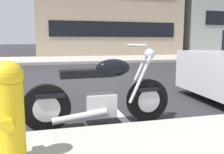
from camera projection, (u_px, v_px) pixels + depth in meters
name	position (u px, v px, depth m)	size (l,w,h in m)	color
ground_plane	(84.00, 78.00, 7.61)	(260.00, 260.00, 0.00)	#28282B
parking_stall_stripe	(120.00, 116.00, 3.65)	(0.12, 2.20, 0.01)	silver
parked_motorcycle	(102.00, 95.00, 3.18)	(2.01, 0.62, 1.10)	black
fire_hydrant	(10.00, 109.00, 1.91)	(0.24, 0.36, 0.85)	gold
townhouse_mid_block	(101.00, 3.00, 21.78)	(11.22, 10.12, 9.34)	tan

